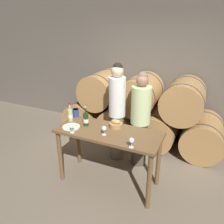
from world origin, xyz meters
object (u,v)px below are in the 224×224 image
Objects in this scene: wine_bottle_white at (70,115)px; cheese_plate at (71,127)px; tasting_table at (108,140)px; wine_glass_center at (132,141)px; wine_glass_far_left at (72,127)px; blue_crock at (76,113)px; person_right at (140,120)px; bread_basket at (116,124)px; person_left at (117,112)px; wine_glass_left at (104,129)px; wine_bottle_red at (86,119)px.

wine_bottle_white is 0.27m from cheese_plate.
tasting_table is 11.51× the size of wine_glass_center.
wine_bottle_white reaches higher than wine_glass_far_left.
person_right is at bearing 23.77° from blue_crock.
blue_crock is 0.69× the size of bread_basket.
bread_basket is at bearing 6.19° from wine_bottle_white.
wine_glass_center is at bearing -8.89° from cheese_plate.
person_left is 13.16× the size of blue_crock.
blue_crock is at bearing 173.50° from bread_basket.
cheese_plate is (-0.40, -0.80, -0.02)m from person_left.
wine_glass_center reaches higher than bread_basket.
tasting_table is 0.26m from wine_glass_left.
bread_basket is at bearing -68.54° from person_left.
blue_crock is 0.57m from wine_glass_far_left.
cheese_plate is 1.02m from wine_glass_center.
tasting_table is 0.46m from wine_bottle_red.
bread_basket is (0.75, 0.08, -0.05)m from wine_bottle_white.
person_right is 12.42× the size of wine_glass_far_left.
blue_crock is (-0.01, 0.17, -0.02)m from wine_bottle_white.
wine_bottle_white reaches higher than wine_glass_center.
wine_bottle_red is 2.30× the size of wine_glass_far_left.
wine_glass_center is at bearing -20.19° from wine_bottle_red.
wine_glass_left is 1.00× the size of wine_glass_center.
bread_basket is 1.46× the size of wine_glass_left.
wine_glass_left is (0.38, -0.15, -0.01)m from wine_bottle_red.
wine_glass_far_left is 0.46m from wine_glass_left.
wine_glass_center is (1.00, -0.16, 0.08)m from cheese_plate.
wine_glass_far_left and wine_glass_center have the same top height.
wine_bottle_red is at bearing -109.36° from person_left.
wine_glass_far_left is at bearing 178.64° from wine_glass_center.
wine_glass_far_left is at bearing -139.28° from bread_basket.
cheese_plate is at bearing 129.28° from wine_glass_far_left.
wine_glass_left is (0.15, -0.80, 0.07)m from person_left.
person_left reaches higher than cheese_plate.
person_right reaches higher than wine_glass_far_left.
wine_bottle_white is 0.17m from blue_crock.
person_right is (0.26, 0.68, 0.09)m from tasting_table.
person_left is 0.81m from wine_bottle_white.
bread_basket is 0.66m from cheese_plate.
tasting_table is 11.46× the size of blue_crock.
wine_bottle_red is 0.24m from cheese_plate.
wine_bottle_white is 1.14× the size of cheese_plate.
wine_bottle_red is at bearing 175.26° from tasting_table.
tasting_table is 5.89× the size of cheese_plate.
wine_bottle_red reaches higher than bread_basket.
person_right is 6.35× the size of cheese_plate.
wine_bottle_red is at bearing -9.35° from wine_bottle_white.
tasting_table is at bearing 12.03° from cheese_plate.
wine_glass_center is at bearing -47.36° from bread_basket.
tasting_table is at bearing -19.42° from blue_crock.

